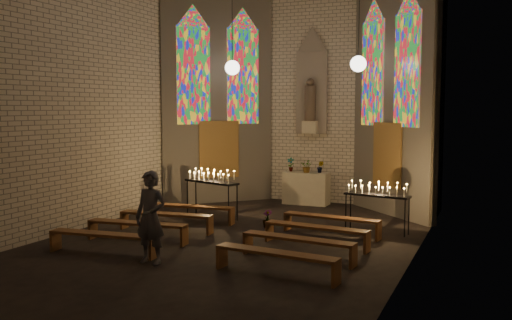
{
  "coord_description": "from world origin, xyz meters",
  "views": [
    {
      "loc": [
        5.53,
        -11.38,
        3.02
      ],
      "look_at": [
        0.17,
        1.08,
        1.77
      ],
      "focal_mm": 40.0,
      "sensor_mm": 36.0,
      "label": 1
    }
  ],
  "objects_px": {
    "votive_stand_right": "(377,192)",
    "visitor": "(151,217)",
    "votive_stand_left": "(211,178)",
    "aisle_flower_pot": "(267,219)",
    "altar": "(306,188)"
  },
  "relations": [
    {
      "from": "votive_stand_left",
      "to": "votive_stand_right",
      "type": "xyz_separation_m",
      "value": [
        4.52,
        -0.03,
        -0.09
      ]
    },
    {
      "from": "altar",
      "to": "aisle_flower_pot",
      "type": "xyz_separation_m",
      "value": [
        0.2,
        -3.71,
        -0.28
      ]
    },
    {
      "from": "votive_stand_right",
      "to": "visitor",
      "type": "bearing_deg",
      "value": -118.5
    },
    {
      "from": "votive_stand_left",
      "to": "altar",
      "type": "bearing_deg",
      "value": 80.41
    },
    {
      "from": "votive_stand_right",
      "to": "visitor",
      "type": "xyz_separation_m",
      "value": [
        -3.47,
        -4.49,
        -0.09
      ]
    },
    {
      "from": "visitor",
      "to": "aisle_flower_pot",
      "type": "bearing_deg",
      "value": 79.91
    },
    {
      "from": "altar",
      "to": "aisle_flower_pot",
      "type": "relative_size",
      "value": 3.16
    },
    {
      "from": "altar",
      "to": "votive_stand_left",
      "type": "relative_size",
      "value": 0.79
    },
    {
      "from": "altar",
      "to": "votive_stand_right",
      "type": "relative_size",
      "value": 0.86
    },
    {
      "from": "visitor",
      "to": "votive_stand_right",
      "type": "bearing_deg",
      "value": 54.04
    },
    {
      "from": "altar",
      "to": "visitor",
      "type": "height_order",
      "value": "visitor"
    },
    {
      "from": "aisle_flower_pot",
      "to": "visitor",
      "type": "height_order",
      "value": "visitor"
    },
    {
      "from": "votive_stand_right",
      "to": "visitor",
      "type": "relative_size",
      "value": 0.9
    },
    {
      "from": "votive_stand_right",
      "to": "visitor",
      "type": "height_order",
      "value": "visitor"
    },
    {
      "from": "votive_stand_right",
      "to": "aisle_flower_pot",
      "type": "bearing_deg",
      "value": -159.4
    }
  ]
}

